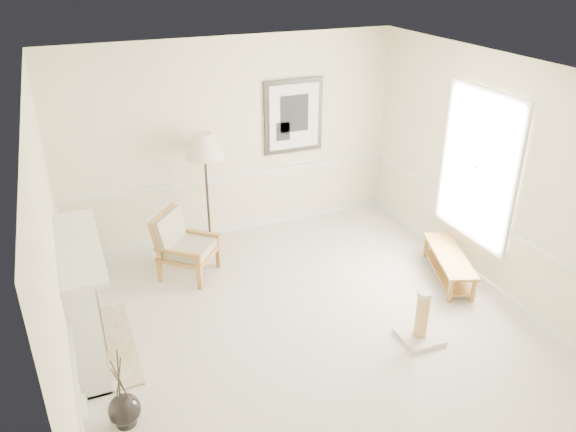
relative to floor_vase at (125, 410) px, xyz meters
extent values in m
plane|color=silver|center=(2.15, 0.59, -0.16)|extent=(5.50, 5.50, 0.00)
cube|color=#F0E6BC|center=(2.15, 3.34, 1.29)|extent=(5.00, 0.04, 2.90)
cube|color=#F0E6BC|center=(2.15, -2.16, 1.29)|extent=(5.00, 0.04, 2.90)
cube|color=#F0E6BC|center=(-0.35, 0.59, 1.29)|extent=(0.04, 5.50, 2.90)
cube|color=#F0E6BC|center=(4.65, 0.59, 1.29)|extent=(0.04, 5.50, 2.90)
cube|color=white|center=(2.15, 0.59, 2.74)|extent=(5.00, 5.50, 0.04)
cube|color=white|center=(2.15, 3.32, -0.11)|extent=(4.95, 0.04, 0.10)
cube|color=white|center=(2.15, 3.32, 0.74)|extent=(4.95, 0.04, 0.05)
cube|color=white|center=(4.61, 0.99, 1.34)|extent=(0.03, 1.20, 1.80)
cube|color=white|center=(4.60, 0.99, 1.34)|extent=(0.05, 1.34, 1.94)
cube|color=black|center=(3.10, 3.31, 1.54)|extent=(0.92, 0.04, 1.10)
cube|color=white|center=(3.10, 3.29, 1.54)|extent=(0.78, 0.01, 0.96)
cube|color=black|center=(3.10, 3.28, 1.59)|extent=(0.45, 0.01, 0.55)
cube|color=white|center=(-0.21, 1.19, 0.47)|extent=(0.28, 1.50, 1.25)
cube|color=white|center=(-0.16, 1.19, 1.12)|extent=(0.46, 1.64, 0.06)
cube|color=#C6B28E|center=(-0.06, 1.19, 0.39)|extent=(0.02, 1.05, 0.95)
cube|color=black|center=(-0.05, 1.19, 0.26)|extent=(0.02, 0.62, 0.58)
cube|color=#AE8C3A|center=(-0.05, 1.19, 0.00)|extent=(0.01, 0.66, 0.05)
cube|color=#C6B28E|center=(-0.05, 1.19, -0.14)|extent=(0.60, 1.50, 0.03)
sphere|color=black|center=(0.00, 0.00, 0.01)|extent=(0.30, 0.30, 0.30)
cylinder|color=black|center=(0.00, 0.00, -0.12)|extent=(0.19, 0.19, 0.09)
cylinder|color=black|center=(0.00, 0.00, 0.40)|extent=(0.09, 0.10, 0.47)
cylinder|color=black|center=(0.00, 0.00, 0.36)|extent=(0.11, 0.12, 0.38)
cylinder|color=black|center=(0.00, 0.00, 0.44)|extent=(0.05, 0.06, 0.55)
cube|color=#AA7037|center=(1.21, 1.93, 0.02)|extent=(0.08, 0.08, 0.35)
cube|color=#AA7037|center=(0.78, 2.30, 0.02)|extent=(0.08, 0.08, 0.35)
cube|color=#AA7037|center=(1.59, 2.37, 0.02)|extent=(0.08, 0.08, 0.35)
cube|color=#AA7037|center=(1.15, 2.74, 0.02)|extent=(0.08, 0.08, 0.35)
cube|color=#AA7037|center=(1.18, 2.34, 0.16)|extent=(0.91, 0.91, 0.05)
cube|color=#AA7037|center=(0.96, 2.53, 0.45)|extent=(0.54, 0.59, 0.51)
cube|color=#AA7037|center=(0.99, 2.12, 0.32)|extent=(0.53, 0.46, 0.05)
cube|color=#AA7037|center=(1.37, 2.55, 0.32)|extent=(0.53, 0.46, 0.05)
cube|color=silver|center=(1.18, 2.34, 0.25)|extent=(0.84, 0.84, 0.11)
cube|color=silver|center=(1.00, 2.49, 0.47)|extent=(0.52, 0.57, 0.45)
cylinder|color=black|center=(1.65, 2.99, -0.14)|extent=(0.28, 0.28, 0.03)
cylinder|color=black|center=(1.65, 2.99, 0.64)|extent=(0.04, 0.04, 1.54)
cone|color=#F5E3C4|center=(1.65, 2.99, 1.38)|extent=(0.66, 0.66, 0.34)
cube|color=#AA7037|center=(4.30, 0.93, 0.18)|extent=(0.78, 1.29, 0.04)
cube|color=#AA7037|center=(4.30, 0.93, -0.07)|extent=(0.70, 1.19, 0.03)
cube|color=#AA7037|center=(3.97, 0.45, 0.00)|extent=(0.06, 0.06, 0.32)
cube|color=#AA7037|center=(4.24, 0.35, 0.00)|extent=(0.06, 0.06, 0.32)
cube|color=#AA7037|center=(4.36, 1.51, 0.00)|extent=(0.06, 0.06, 0.32)
cube|color=#AA7037|center=(4.63, 1.41, 0.00)|extent=(0.06, 0.06, 0.32)
cube|color=silver|center=(3.21, -0.01, -0.13)|extent=(0.46, 0.46, 0.06)
cylinder|color=tan|center=(3.21, -0.01, 0.16)|extent=(0.14, 0.14, 0.53)
cylinder|color=silver|center=(3.21, -0.01, 0.45)|extent=(0.17, 0.17, 0.04)
camera|label=1|loc=(-0.10, -4.10, 3.84)|focal=35.00mm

